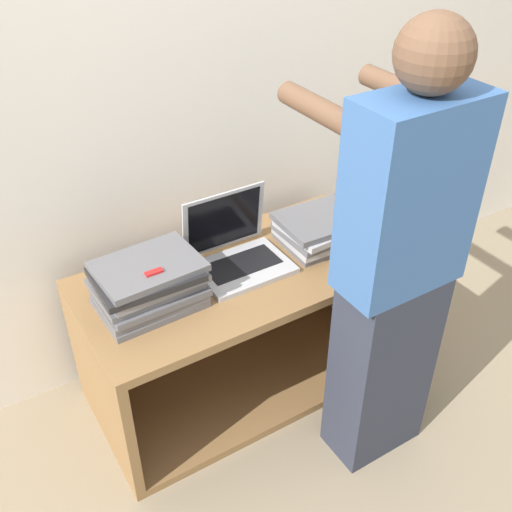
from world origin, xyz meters
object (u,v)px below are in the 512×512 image
(laptop_stack_left, at_px, (149,284))
(laptop_stack_right, at_px, (324,228))
(person, at_px, (395,273))
(laptop_open, at_px, (237,252))

(laptop_stack_left, distance_m, laptop_stack_right, 0.76)
(laptop_stack_right, xyz_separation_m, person, (-0.11, -0.51, 0.15))
(person, bearing_deg, laptop_open, 115.58)
(laptop_open, distance_m, laptop_stack_right, 0.38)
(laptop_open, xyz_separation_m, person, (0.27, -0.56, 0.15))
(laptop_open, height_order, laptop_stack_left, laptop_open)
(laptop_stack_right, bearing_deg, person, -102.39)
(laptop_open, bearing_deg, laptop_stack_left, -172.63)
(laptop_stack_left, bearing_deg, laptop_open, 7.37)
(laptop_stack_right, distance_m, person, 0.55)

